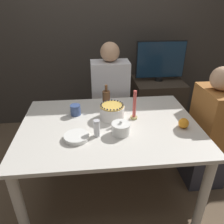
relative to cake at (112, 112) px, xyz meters
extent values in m
plane|color=brown|center=(-0.03, -0.11, -0.78)|extent=(12.00, 12.00, 0.00)
cube|color=#38332D|center=(-0.03, 1.29, 0.52)|extent=(8.00, 0.05, 2.60)
cube|color=beige|center=(-0.03, -0.11, -0.07)|extent=(1.42, 1.01, 0.03)
cylinder|color=beige|center=(-0.68, -0.55, -0.44)|extent=(0.07, 0.07, 0.70)
cylinder|color=beige|center=(0.62, -0.55, -0.44)|extent=(0.07, 0.07, 0.70)
cylinder|color=beige|center=(-0.68, 0.34, -0.44)|extent=(0.07, 0.07, 0.70)
cylinder|color=beige|center=(0.62, 0.34, -0.44)|extent=(0.07, 0.07, 0.70)
cylinder|color=white|center=(0.00, 0.00, 0.00)|extent=(0.21, 0.21, 0.11)
cylinder|color=gold|center=(0.00, 0.00, 0.05)|extent=(0.20, 0.20, 0.01)
sphere|color=#191E3D|center=(0.09, 0.00, 0.06)|extent=(0.01, 0.01, 0.01)
sphere|color=#191E3D|center=(0.09, 0.03, 0.06)|extent=(0.01, 0.01, 0.01)
sphere|color=#191E3D|center=(0.08, 0.05, 0.06)|extent=(0.01, 0.01, 0.01)
sphere|color=#191E3D|center=(0.06, 0.07, 0.06)|extent=(0.01, 0.01, 0.01)
sphere|color=#191E3D|center=(0.03, 0.08, 0.06)|extent=(0.01, 0.01, 0.01)
sphere|color=#191E3D|center=(0.01, 0.09, 0.06)|extent=(0.01, 0.01, 0.01)
sphere|color=#191E3D|center=(-0.02, 0.09, 0.06)|extent=(0.01, 0.01, 0.01)
sphere|color=#191E3D|center=(-0.05, 0.08, 0.06)|extent=(0.01, 0.01, 0.01)
sphere|color=#191E3D|center=(-0.07, 0.06, 0.06)|extent=(0.01, 0.01, 0.01)
sphere|color=#191E3D|center=(-0.08, 0.04, 0.06)|extent=(0.01, 0.01, 0.01)
sphere|color=#191E3D|center=(-0.09, 0.01, 0.06)|extent=(0.01, 0.01, 0.01)
sphere|color=#191E3D|center=(-0.09, -0.01, 0.06)|extent=(0.01, 0.01, 0.01)
sphere|color=#191E3D|center=(-0.08, -0.04, 0.06)|extent=(0.01, 0.01, 0.01)
sphere|color=#191E3D|center=(-0.07, -0.06, 0.06)|extent=(0.01, 0.01, 0.01)
sphere|color=#191E3D|center=(-0.05, -0.08, 0.06)|extent=(0.01, 0.01, 0.01)
sphere|color=#191E3D|center=(-0.02, -0.09, 0.06)|extent=(0.01, 0.01, 0.01)
sphere|color=#191E3D|center=(0.01, -0.09, 0.06)|extent=(0.01, 0.01, 0.01)
sphere|color=#191E3D|center=(0.03, -0.08, 0.06)|extent=(0.01, 0.01, 0.01)
sphere|color=#191E3D|center=(0.06, -0.07, 0.06)|extent=(0.01, 0.01, 0.01)
sphere|color=#191E3D|center=(0.08, -0.05, 0.06)|extent=(0.01, 0.01, 0.01)
sphere|color=#191E3D|center=(0.09, -0.03, 0.06)|extent=(0.01, 0.01, 0.01)
cylinder|color=white|center=(0.04, -0.25, -0.02)|extent=(0.14, 0.14, 0.08)
cylinder|color=white|center=(0.04, -0.25, 0.02)|extent=(0.14, 0.14, 0.01)
sphere|color=white|center=(0.04, -0.25, 0.04)|extent=(0.02, 0.02, 0.02)
cylinder|color=white|center=(-0.14, -0.26, 0.00)|extent=(0.05, 0.05, 0.11)
cylinder|color=silver|center=(-0.14, -0.26, 0.06)|extent=(0.05, 0.05, 0.02)
cylinder|color=white|center=(-0.29, -0.28, -0.05)|extent=(0.18, 0.18, 0.01)
cylinder|color=white|center=(-0.29, -0.28, -0.05)|extent=(0.18, 0.18, 0.01)
cylinder|color=white|center=(-0.29, -0.28, -0.04)|extent=(0.18, 0.18, 0.01)
cylinder|color=white|center=(-0.29, -0.28, -0.03)|extent=(0.18, 0.18, 0.01)
cylinder|color=tan|center=(0.18, -0.03, -0.05)|extent=(0.06, 0.06, 0.02)
cylinder|color=#CC4C47|center=(0.18, -0.03, 0.08)|extent=(0.03, 0.03, 0.23)
cylinder|color=brown|center=(-0.03, 0.21, 0.02)|extent=(0.07, 0.07, 0.15)
cylinder|color=brown|center=(-0.03, 0.21, 0.13)|extent=(0.02, 0.02, 0.06)
cylinder|color=#384C7F|center=(-0.31, 0.08, -0.01)|extent=(0.09, 0.09, 0.09)
sphere|color=orange|center=(0.54, -0.22, -0.02)|extent=(0.08, 0.08, 0.08)
cube|color=#2D2D38|center=(0.04, 0.60, -0.56)|extent=(0.34, 0.34, 0.45)
cube|color=silver|center=(0.04, 0.60, -0.04)|extent=(0.40, 0.24, 0.59)
sphere|color=tan|center=(0.04, 0.60, 0.36)|extent=(0.20, 0.20, 0.20)
cube|color=#2D2D38|center=(0.88, -0.05, -0.56)|extent=(0.34, 0.34, 0.45)
cube|color=#A5662D|center=(0.88, -0.05, -0.08)|extent=(0.24, 0.40, 0.51)
sphere|color=tan|center=(0.88, -0.05, 0.27)|extent=(0.19, 0.19, 0.19)
cube|color=#382D23|center=(0.70, 0.97, -0.44)|extent=(0.62, 0.55, 0.68)
cylinder|color=black|center=(0.70, 0.97, -0.07)|extent=(0.10, 0.10, 0.05)
cube|color=black|center=(0.70, 0.98, 0.17)|extent=(0.61, 0.02, 0.45)
cube|color=#142D47|center=(0.70, 0.97, 0.17)|extent=(0.59, 0.03, 0.43)
camera|label=1|loc=(-0.16, -1.61, 0.85)|focal=35.00mm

